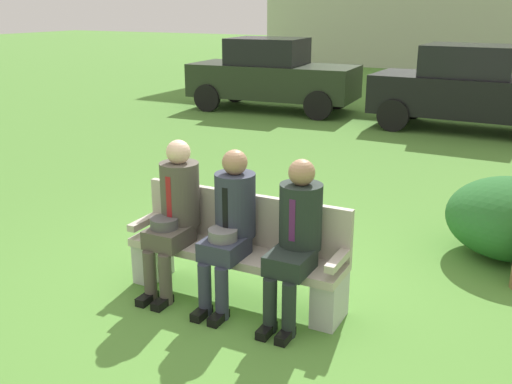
% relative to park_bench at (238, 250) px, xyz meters
% --- Properties ---
extents(ground_plane, '(80.00, 80.00, 0.00)m').
position_rel_park_bench_xyz_m(ground_plane, '(0.07, 0.11, -0.42)').
color(ground_plane, '#528A35').
extents(park_bench, '(1.93, 0.44, 0.90)m').
position_rel_park_bench_xyz_m(park_bench, '(0.00, 0.00, 0.00)').
color(park_bench, '#B7AD9E').
rests_on(park_bench, ground).
extents(seated_man_left, '(0.34, 0.72, 1.34)m').
position_rel_park_bench_xyz_m(seated_man_left, '(-0.55, -0.13, 0.32)').
color(seated_man_left, '#4C473D').
rests_on(seated_man_left, ground).
extents(seated_man_middle, '(0.34, 0.72, 1.32)m').
position_rel_park_bench_xyz_m(seated_man_middle, '(0.00, -0.13, 0.31)').
color(seated_man_middle, '#2D3342').
rests_on(seated_man_middle, ground).
extents(seated_man_right, '(0.34, 0.72, 1.31)m').
position_rel_park_bench_xyz_m(seated_man_right, '(0.59, -0.13, 0.31)').
color(seated_man_right, '#1E2823').
rests_on(seated_man_right, ground).
extents(parked_car_near, '(3.99, 1.92, 1.68)m').
position_rel_park_bench_xyz_m(parked_car_near, '(-3.81, 8.60, 0.41)').
color(parked_car_near, '#232D1E').
rests_on(parked_car_near, ground).
extents(parked_car_far, '(3.94, 1.78, 1.68)m').
position_rel_park_bench_xyz_m(parked_car_far, '(0.75, 8.23, 0.41)').
color(parked_car_far, black).
rests_on(parked_car_far, ground).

